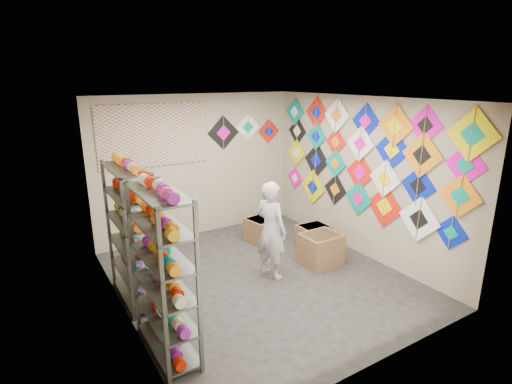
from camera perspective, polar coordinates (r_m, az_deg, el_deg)
ground at (r=6.29m, az=0.67°, el=-12.25°), size 4.50×4.50×0.00m
room_walls at (r=5.70m, az=0.73°, el=2.47°), size 4.50×4.50×4.50m
shelf_rack_front at (r=4.49m, az=-13.09°, el=-11.31°), size 0.40×1.10×1.90m
shelf_rack_back at (r=5.64m, az=-17.41°, el=-5.84°), size 0.40×1.10×1.90m
string_spools at (r=5.02m, az=-15.59°, el=-7.28°), size 0.12×2.36×0.12m
kite_wall_display at (r=6.88m, az=15.20°, el=4.40°), size 0.06×4.34×2.11m
back_wall_kites at (r=8.03m, az=-1.89°, el=8.74°), size 1.65×0.02×0.68m
poster at (r=7.30m, az=-14.22°, el=7.85°), size 2.00×0.01×1.10m
shopkeeper at (r=6.06m, az=2.15°, el=-5.45°), size 0.74×0.64×1.52m
carton_a at (r=6.73m, az=9.22°, el=-8.05°), size 0.62×0.52×0.51m
carton_b at (r=7.29m, az=8.21°, el=-6.39°), size 0.54×0.45×0.43m
carton_c at (r=7.54m, az=0.69°, el=-5.44°), size 0.54×0.58×0.44m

